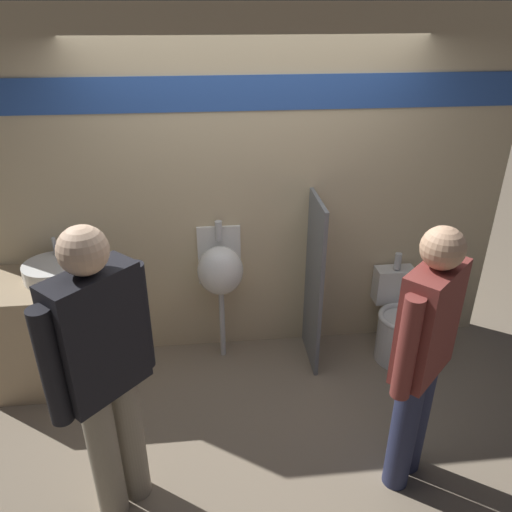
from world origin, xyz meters
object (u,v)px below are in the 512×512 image
at_px(cell_phone, 79,288).
at_px(person_with_lanyard, 423,354).
at_px(person_in_vest, 104,371).
at_px(urinal_near_counter, 220,270).
at_px(sink_basin, 53,270).
at_px(toilet, 399,326).

relative_size(cell_phone, person_with_lanyard, 0.08).
relative_size(person_in_vest, person_with_lanyard, 1.05).
bearing_deg(person_with_lanyard, person_in_vest, 137.51).
bearing_deg(person_with_lanyard, urinal_near_counter, 85.57).
distance_m(sink_basin, toilet, 2.77).
distance_m(toilet, person_with_lanyard, 1.40).
bearing_deg(urinal_near_counter, toilet, -6.52).
bearing_deg(person_with_lanyard, toilet, 28.51).
height_order(cell_phone, urinal_near_counter, urinal_near_counter).
distance_m(urinal_near_counter, person_in_vest, 1.52).
height_order(sink_basin, cell_phone, sink_basin).
bearing_deg(sink_basin, person_in_vest, -65.28).
bearing_deg(cell_phone, toilet, 2.64).
relative_size(sink_basin, person_in_vest, 0.23).
bearing_deg(urinal_near_counter, person_in_vest, -115.53).
distance_m(sink_basin, person_with_lanyard, 2.62).
distance_m(cell_phone, toilet, 2.54).
xyz_separation_m(toilet, person_in_vest, (-2.11, -1.19, 0.71)).
distance_m(sink_basin, person_in_vest, 1.39).
height_order(toilet, person_in_vest, person_in_vest).
xyz_separation_m(urinal_near_counter, person_in_vest, (-0.65, -1.36, 0.19)).
bearing_deg(urinal_near_counter, cell_phone, -164.45).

